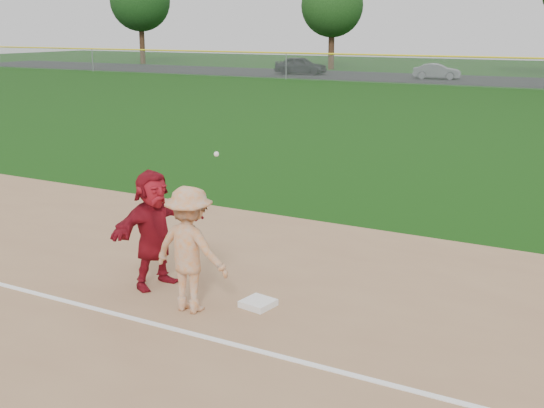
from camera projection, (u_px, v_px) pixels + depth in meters
The scene contains 9 objects.
ground at pixel (222, 314), 9.87m from camera, with size 160.00×160.00×0.00m, color #113A0B.
foul_line at pixel (190, 333), 9.19m from camera, with size 60.00×0.10×0.01m, color white.
first_base at pixel (258, 303), 10.07m from camera, with size 0.43×0.43×0.10m, color white.
base_runner at pixel (153, 229), 10.66m from camera, with size 1.75×0.56×1.88m, color maroon.
car_left at pixel (301, 65), 57.93m from camera, with size 1.78×4.42×1.50m, color black.
car_mid at pixel (437, 71), 52.86m from camera, with size 1.26×3.60×1.19m, color #5A5D62.
first_base_play at pixel (190, 249), 9.74m from camera, with size 1.19×0.69×2.33m.
tree_0 at pixel (140, 1), 72.80m from camera, with size 6.40×6.40×9.81m.
tree_1 at pixel (332, 6), 63.56m from camera, with size 5.80×5.80×8.75m.
Camera 1 is at (5.05, -7.66, 4.04)m, focal length 45.00 mm.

